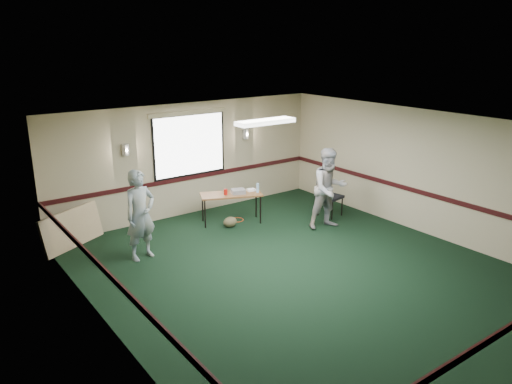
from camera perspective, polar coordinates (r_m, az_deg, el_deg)
ground at (r=9.40m, az=4.74°, el=-8.91°), size 8.00×8.00×0.00m
room_shell at (r=10.46m, az=-2.67°, el=3.06°), size 8.00×8.02×8.00m
folding_table at (r=11.51m, az=-2.86°, el=-0.44°), size 1.51×1.06×0.70m
projector at (r=11.49m, az=-2.05°, el=0.07°), size 0.37×0.33×0.10m
game_console at (r=11.69m, az=-0.55°, el=0.25°), size 0.21×0.17×0.05m
red_cup at (r=11.41m, az=-3.49°, el=0.01°), size 0.09×0.09×0.13m
water_bottle at (r=11.55m, az=0.18°, el=0.47°), size 0.06×0.06×0.21m
duffel_bag at (r=11.40m, az=-2.98°, el=-3.44°), size 0.37×0.29×0.24m
cable_coil at (r=11.84m, az=-2.20°, el=-3.20°), size 0.34×0.34×0.02m
folded_table at (r=10.93m, az=-20.28°, el=-3.94°), size 1.44×0.90×0.77m
conference_chair at (r=12.15m, az=8.16°, el=0.01°), size 0.56×0.58×0.99m
person_left at (r=9.80m, az=-13.08°, el=-2.57°), size 0.71×0.54×1.77m
person_right at (r=11.23m, az=8.36°, el=0.38°), size 1.02×0.86×1.83m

